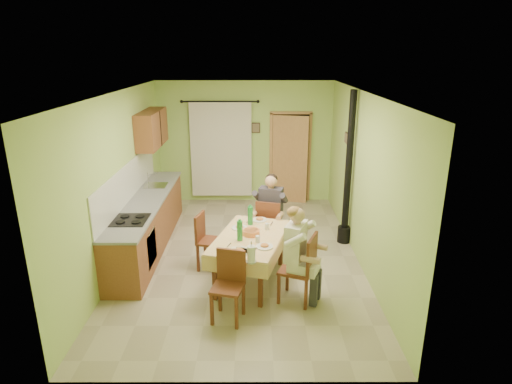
{
  "coord_description": "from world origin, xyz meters",
  "views": [
    {
      "loc": [
        0.24,
        -6.75,
        3.41
      ],
      "look_at": [
        0.25,
        0.1,
        1.15
      ],
      "focal_mm": 30.0,
      "sensor_mm": 36.0,
      "label": 1
    }
  ],
  "objects_px": {
    "stove_flue": "(347,190)",
    "chair_far": "(270,236)",
    "chair_right": "(298,282)",
    "man_far": "(270,205)",
    "dining_table": "(250,259)",
    "chair_left": "(210,252)",
    "chair_near": "(228,300)",
    "man_right": "(298,244)"
  },
  "relations": [
    {
      "from": "man_far",
      "to": "stove_flue",
      "type": "distance_m",
      "value": 1.46
    },
    {
      "from": "chair_far",
      "to": "chair_right",
      "type": "height_order",
      "value": "chair_right"
    },
    {
      "from": "chair_right",
      "to": "chair_left",
      "type": "bearing_deg",
      "value": 76.59
    },
    {
      "from": "man_far",
      "to": "man_right",
      "type": "bearing_deg",
      "value": -62.58
    },
    {
      "from": "chair_near",
      "to": "man_far",
      "type": "bearing_deg",
      "value": -92.87
    },
    {
      "from": "chair_near",
      "to": "man_right",
      "type": "distance_m",
      "value": 1.21
    },
    {
      "from": "chair_right",
      "to": "man_far",
      "type": "relative_size",
      "value": 0.73
    },
    {
      "from": "chair_far",
      "to": "man_right",
      "type": "bearing_deg",
      "value": -62.34
    },
    {
      "from": "chair_left",
      "to": "stove_flue",
      "type": "height_order",
      "value": "stove_flue"
    },
    {
      "from": "dining_table",
      "to": "man_far",
      "type": "xyz_separation_m",
      "value": [
        0.34,
        1.05,
        0.5
      ]
    },
    {
      "from": "stove_flue",
      "to": "man_far",
      "type": "bearing_deg",
      "value": -164.33
    },
    {
      "from": "dining_table",
      "to": "chair_near",
      "type": "distance_m",
      "value": 1.04
    },
    {
      "from": "dining_table",
      "to": "man_far",
      "type": "distance_m",
      "value": 1.21
    },
    {
      "from": "stove_flue",
      "to": "chair_far",
      "type": "bearing_deg",
      "value": -163.85
    },
    {
      "from": "stove_flue",
      "to": "chair_near",
      "type": "bearing_deg",
      "value": -129.58
    },
    {
      "from": "chair_near",
      "to": "man_far",
      "type": "height_order",
      "value": "man_far"
    },
    {
      "from": "chair_left",
      "to": "man_right",
      "type": "distance_m",
      "value": 1.74
    },
    {
      "from": "dining_table",
      "to": "chair_right",
      "type": "relative_size",
      "value": 1.73
    },
    {
      "from": "chair_far",
      "to": "man_far",
      "type": "bearing_deg",
      "value": 90.0
    },
    {
      "from": "chair_far",
      "to": "man_right",
      "type": "relative_size",
      "value": 0.71
    },
    {
      "from": "chair_right",
      "to": "chair_left",
      "type": "distance_m",
      "value": 1.65
    },
    {
      "from": "man_far",
      "to": "stove_flue",
      "type": "height_order",
      "value": "stove_flue"
    },
    {
      "from": "chair_right",
      "to": "stove_flue",
      "type": "bearing_deg",
      "value": -6.04
    },
    {
      "from": "chair_right",
      "to": "man_far",
      "type": "height_order",
      "value": "man_far"
    },
    {
      "from": "chair_far",
      "to": "chair_left",
      "type": "relative_size",
      "value": 1.05
    },
    {
      "from": "dining_table",
      "to": "chair_far",
      "type": "relative_size",
      "value": 1.78
    },
    {
      "from": "dining_table",
      "to": "chair_right",
      "type": "distance_m",
      "value": 0.87
    },
    {
      "from": "chair_near",
      "to": "chair_far",
      "type": "bearing_deg",
      "value": -92.88
    },
    {
      "from": "dining_table",
      "to": "chair_far",
      "type": "xyz_separation_m",
      "value": [
        0.34,
        1.04,
        -0.09
      ]
    },
    {
      "from": "chair_right",
      "to": "stove_flue",
      "type": "relative_size",
      "value": 0.36
    },
    {
      "from": "stove_flue",
      "to": "dining_table",
      "type": "bearing_deg",
      "value": -140.34
    },
    {
      "from": "chair_left",
      "to": "man_far",
      "type": "bearing_deg",
      "value": 136.26
    },
    {
      "from": "man_right",
      "to": "dining_table",
      "type": "bearing_deg",
      "value": 73.48
    },
    {
      "from": "chair_far",
      "to": "chair_left",
      "type": "xyz_separation_m",
      "value": [
        -1.0,
        -0.61,
        -0.0
      ]
    },
    {
      "from": "chair_left",
      "to": "chair_near",
      "type": "bearing_deg",
      "value": 29.5
    },
    {
      "from": "chair_left",
      "to": "man_far",
      "type": "relative_size",
      "value": 0.68
    },
    {
      "from": "chair_left",
      "to": "man_far",
      "type": "distance_m",
      "value": 1.32
    },
    {
      "from": "dining_table",
      "to": "chair_far",
      "type": "height_order",
      "value": "chair_far"
    },
    {
      "from": "chair_near",
      "to": "chair_left",
      "type": "relative_size",
      "value": 1.01
    },
    {
      "from": "chair_right",
      "to": "chair_far",
      "type": "bearing_deg",
      "value": 34.44
    },
    {
      "from": "man_far",
      "to": "dining_table",
      "type": "bearing_deg",
      "value": -92.16
    },
    {
      "from": "chair_far",
      "to": "chair_left",
      "type": "bearing_deg",
      "value": -132.79
    }
  ]
}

